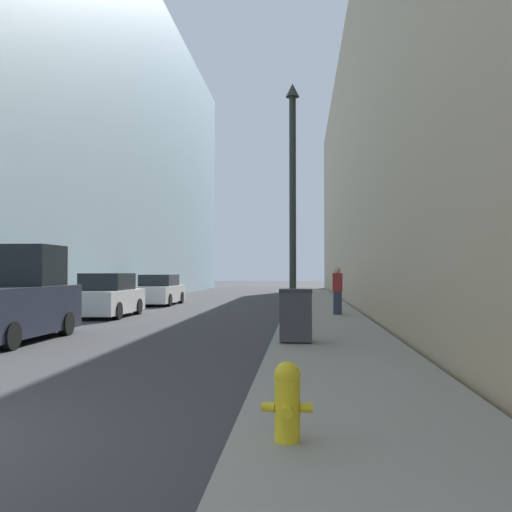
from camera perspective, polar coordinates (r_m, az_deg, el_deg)
sidewalk_right at (r=22.90m, az=6.59°, el=-5.74°), size 2.98×60.00×0.14m
building_left_glass at (r=35.47m, az=-21.81°, el=12.21°), size 12.00×60.00×20.23m
building_right_stone at (r=32.49m, az=19.71°, el=9.11°), size 12.00×60.00×15.41m
fire_hydrant at (r=5.55m, az=3.15°, el=-14.13°), size 0.48×0.37×0.75m
trash_bin at (r=13.04m, az=4.00°, el=-5.89°), size 0.74×0.70×1.21m
lamppost at (r=15.29m, az=3.69°, el=5.24°), size 0.37×0.37×6.65m
pickup_truck at (r=15.67m, az=-23.81°, el=-4.17°), size 2.28×4.83×2.44m
parked_sedan_near at (r=22.74m, az=-14.61°, el=-3.97°), size 1.84×4.31×1.68m
parked_sedan_far at (r=30.33m, az=-9.64°, el=-3.45°), size 1.91×4.74×1.58m
pedestrian_on_sidewalk at (r=21.55m, az=8.15°, el=-3.44°), size 0.36×0.23×1.78m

